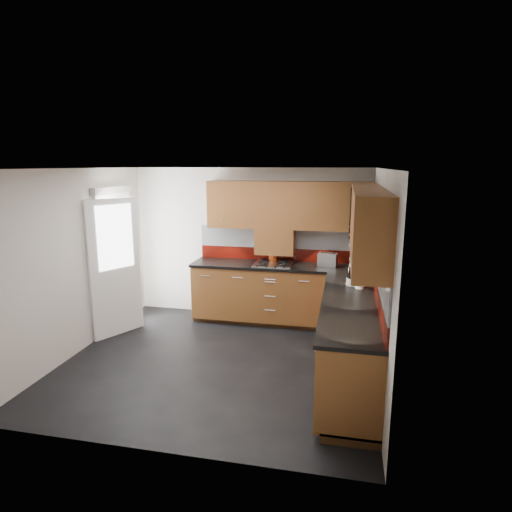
% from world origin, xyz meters
% --- Properties ---
extents(room, '(4.00, 3.80, 2.64)m').
position_xyz_m(room, '(0.00, 0.00, 1.50)').
color(room, black).
extents(base_cabinets, '(2.70, 3.20, 0.95)m').
position_xyz_m(base_cabinets, '(1.07, 0.72, 0.44)').
color(base_cabinets, brown).
rests_on(base_cabinets, room).
extents(countertop, '(2.72, 3.22, 0.04)m').
position_xyz_m(countertop, '(1.05, 0.70, 0.92)').
color(countertop, black).
rests_on(countertop, base_cabinets).
extents(backsplash, '(2.70, 3.20, 0.54)m').
position_xyz_m(backsplash, '(1.28, 0.93, 1.21)').
color(backsplash, maroon).
rests_on(backsplash, countertop).
extents(upper_cabinets, '(2.50, 3.20, 0.72)m').
position_xyz_m(upper_cabinets, '(1.23, 0.78, 1.84)').
color(upper_cabinets, brown).
rests_on(upper_cabinets, room).
extents(extractor_hood, '(0.60, 0.33, 0.40)m').
position_xyz_m(extractor_hood, '(0.45, 1.64, 1.28)').
color(extractor_hood, brown).
rests_on(extractor_hood, room).
extents(glass_cabinet, '(0.32, 0.80, 0.66)m').
position_xyz_m(glass_cabinet, '(1.71, 1.07, 1.87)').
color(glass_cabinet, black).
rests_on(glass_cabinet, room).
extents(back_door, '(0.42, 1.19, 2.04)m').
position_xyz_m(back_door, '(-1.78, 0.75, 1.03)').
color(back_door, white).
rests_on(back_door, room).
extents(gas_hob, '(0.58, 0.51, 0.05)m').
position_xyz_m(gas_hob, '(0.45, 1.47, 0.95)').
color(gas_hob, silver).
rests_on(gas_hob, countertop).
extents(utensil_pot, '(0.13, 0.13, 0.45)m').
position_xyz_m(utensil_pot, '(0.40, 1.69, 1.04)').
color(utensil_pot, '#E85415').
rests_on(utensil_pot, countertop).
extents(toaster, '(0.31, 0.22, 0.21)m').
position_xyz_m(toaster, '(1.27, 1.55, 1.04)').
color(toaster, silver).
rests_on(toaster, countertop).
extents(food_processor, '(0.17, 0.17, 0.28)m').
position_xyz_m(food_processor, '(1.63, 0.56, 1.07)').
color(food_processor, white).
rests_on(food_processor, countertop).
extents(paper_towel, '(0.15, 0.15, 0.23)m').
position_xyz_m(paper_towel, '(1.71, 0.43, 1.06)').
color(paper_towel, white).
rests_on(paper_towel, countertop).
extents(orange_cloth, '(0.16, 0.14, 0.01)m').
position_xyz_m(orange_cloth, '(1.61, 0.60, 0.95)').
color(orange_cloth, orange).
rests_on(orange_cloth, countertop).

